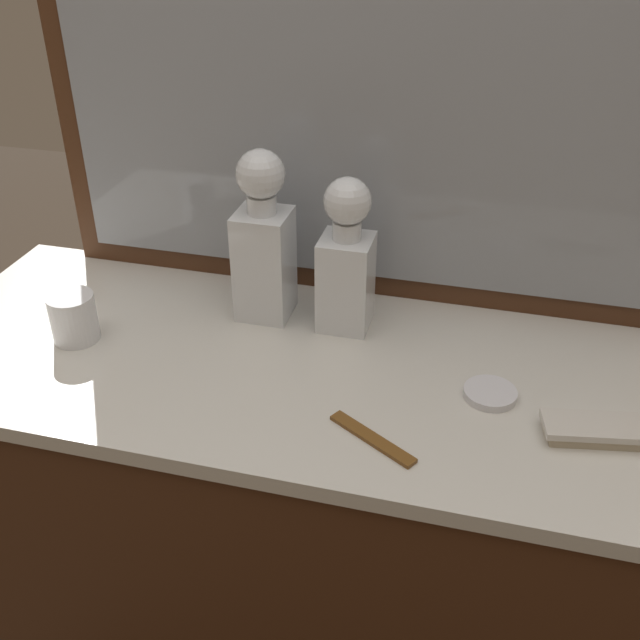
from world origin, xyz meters
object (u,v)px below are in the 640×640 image
(crystal_decanter_center, at_px, (346,269))
(porcelain_dish, at_px, (490,393))
(crystal_decanter_front, at_px, (264,252))
(silver_brush_front, at_px, (592,430))
(tortoiseshell_comb, at_px, (372,439))
(crystal_tumbler_rear, at_px, (74,320))

(crystal_decanter_center, relative_size, porcelain_dish, 3.34)
(crystal_decanter_front, xyz_separation_m, porcelain_dish, (0.39, -0.15, -0.11))
(silver_brush_front, relative_size, tortoiseshell_comb, 1.07)
(crystal_decanter_center, distance_m, tortoiseshell_comb, 0.32)
(crystal_tumbler_rear, bearing_deg, tortoiseshell_comb, -13.58)
(crystal_tumbler_rear, bearing_deg, crystal_decanter_front, 29.70)
(crystal_decanter_center, bearing_deg, tortoiseshell_comb, -69.91)
(crystal_decanter_center, bearing_deg, crystal_decanter_front, 179.09)
(crystal_decanter_front, bearing_deg, silver_brush_front, -20.70)
(silver_brush_front, height_order, porcelain_dish, silver_brush_front)
(crystal_decanter_center, relative_size, tortoiseshell_comb, 1.97)
(porcelain_dish, height_order, tortoiseshell_comb, porcelain_dish)
(silver_brush_front, xyz_separation_m, porcelain_dish, (-0.14, 0.06, -0.01))
(crystal_tumbler_rear, distance_m, tortoiseshell_comb, 0.54)
(crystal_decanter_front, bearing_deg, porcelain_dish, -20.27)
(crystal_decanter_center, bearing_deg, porcelain_dish, -29.56)
(crystal_decanter_front, distance_m, porcelain_dish, 0.43)
(crystal_decanter_center, xyz_separation_m, tortoiseshell_comb, (0.10, -0.28, -0.10))
(silver_brush_front, bearing_deg, porcelain_dish, 158.10)
(crystal_tumbler_rear, xyz_separation_m, porcelain_dish, (0.67, 0.01, -0.03))
(crystal_decanter_front, xyz_separation_m, crystal_decanter_center, (0.14, -0.00, -0.01))
(crystal_tumbler_rear, bearing_deg, porcelain_dish, 1.08)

